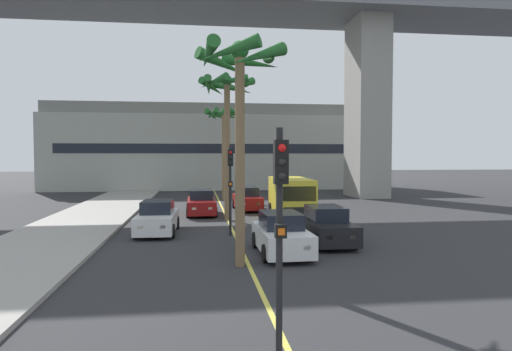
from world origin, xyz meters
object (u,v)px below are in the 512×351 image
Objects in this scene: car_queue_front at (281,235)px; car_queue_third at (247,199)px; palm_tree_mid_median at (240,80)px; palm_tree_far_median at (227,99)px; car_queue_second at (201,203)px; palm_tree_near_median at (225,126)px; car_queue_fifth at (157,218)px; delivery_van at (291,196)px; traffic_light_median_near at (280,213)px; car_queue_fourth at (326,226)px; traffic_light_median_far at (230,177)px.

car_queue_front is 1.00× the size of car_queue_third.
palm_tree_far_median reaches higher than palm_tree_mid_median.
palm_tree_near_median is at bearing 78.04° from car_queue_second.
delivery_van is (7.36, 4.33, 0.57)m from car_queue_fifth.
car_queue_third is 22.85m from traffic_light_median_near.
palm_tree_mid_median reaches higher than car_queue_fourth.
palm_tree_mid_median is (-0.08, -5.80, 3.47)m from traffic_light_median_far.
delivery_van is at bearing 77.65° from traffic_light_median_near.
car_queue_fourth is 0.53× the size of palm_tree_near_median.
palm_tree_far_median is at bearing 89.28° from traffic_light_median_near.
palm_tree_mid_median is at bearing -134.75° from car_queue_front.
car_queue_fifth is (-2.12, -6.56, 0.00)m from car_queue_second.
car_queue_fourth is at bearing -24.94° from car_queue_fifth.
car_queue_third is at bearing 69.85° from palm_tree_far_median.
traffic_light_median_far is 0.56× the size of palm_tree_mid_median.
palm_tree_far_median is (-3.80, -0.23, 5.63)m from delivery_van.
car_queue_front and car_queue_third have the same top height.
car_queue_third is 7.87m from palm_tree_far_median.
car_queue_second is 1.00× the size of car_queue_fourth.
palm_tree_near_median reaches higher than delivery_van.
delivery_van is at bearing 76.11° from car_queue_front.
traffic_light_median_far is at bearing -80.45° from car_queue_second.
palm_tree_near_median reaches higher than car_queue_second.
car_queue_second is at bearing 120.54° from palm_tree_far_median.
car_queue_front is 21.98m from palm_tree_near_median.
car_queue_front is at bearing -76.01° from car_queue_second.
car_queue_front is 9.75m from delivery_van.
car_queue_second is 5.73m from delivery_van.
car_queue_fifth is 0.99× the size of traffic_light_median_near.
palm_tree_far_median reaches higher than traffic_light_median_far.
car_queue_fifth is 0.78× the size of delivery_van.
car_queue_front is 0.99× the size of car_queue_fifth.
car_queue_front is 9.29m from traffic_light_median_near.
car_queue_third is at bearing 82.92° from palm_tree_mid_median.
car_queue_fourth is 0.98× the size of traffic_light_median_near.
palm_tree_mid_median is at bearing -92.08° from palm_tree_near_median.
palm_tree_mid_median reaches higher than car_queue_front.
palm_tree_mid_median reaches higher than traffic_light_median_far.
delivery_van is at bearing 89.36° from car_queue_fourth.
palm_tree_far_median reaches higher than car_queue_front.
traffic_light_median_far is (-3.88, 2.34, 1.99)m from car_queue_fourth.
traffic_light_median_far is (-1.84, -9.70, 1.99)m from car_queue_third.
delivery_van reaches higher than car_queue_front.
car_queue_front is at bearing -68.18° from traffic_light_median_far.
traffic_light_median_near reaches higher than car_queue_front.
car_queue_front is at bearing -45.51° from car_queue_fifth.
palm_tree_far_median is at bearing -59.46° from car_queue_second.
palm_tree_near_median reaches higher than palm_tree_mid_median.
car_queue_third is 0.98× the size of traffic_light_median_far.
palm_tree_mid_median is (-0.03, 7.19, 3.47)m from traffic_light_median_near.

